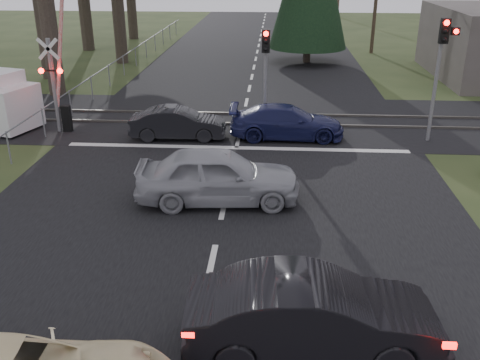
# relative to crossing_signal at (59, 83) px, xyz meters

# --- Properties ---
(ground) EXTENTS (120.00, 120.00, 0.00)m
(ground) POSITION_rel_crossing_signal_xyz_m (7.27, -9.79, -2.06)
(ground) COLOR #2A3819
(ground) RESTS_ON ground
(road) EXTENTS (14.00, 100.00, 0.01)m
(road) POSITION_rel_crossing_signal_xyz_m (7.27, 0.21, -2.05)
(road) COLOR black
(road) RESTS_ON ground
(rail_corridor) EXTENTS (120.00, 8.00, 0.01)m
(rail_corridor) POSITION_rel_crossing_signal_xyz_m (7.27, 2.21, -2.05)
(rail_corridor) COLOR black
(rail_corridor) RESTS_ON ground
(stop_line) EXTENTS (13.00, 0.35, 0.00)m
(stop_line) POSITION_rel_crossing_signal_xyz_m (7.27, -1.59, -2.05)
(stop_line) COLOR silver
(stop_line) RESTS_ON ground
(rail_near) EXTENTS (120.00, 0.12, 0.10)m
(rail_near) POSITION_rel_crossing_signal_xyz_m (7.27, 1.41, -2.01)
(rail_near) COLOR #59544C
(rail_near) RESTS_ON ground
(rail_far) EXTENTS (120.00, 0.12, 0.10)m
(rail_far) POSITION_rel_crossing_signal_xyz_m (7.27, 3.01, -2.01)
(rail_far) COLOR #59544C
(rail_far) RESTS_ON ground
(crossing_signal) EXTENTS (1.62, 0.38, 6.96)m
(crossing_signal) POSITION_rel_crossing_signal_xyz_m (0.00, 0.00, 0.00)
(crossing_signal) COLOR slate
(crossing_signal) RESTS_ON ground
(traffic_signal_right) EXTENTS (0.68, 0.48, 4.70)m
(traffic_signal_right) POSITION_rel_crossing_signal_xyz_m (14.82, -0.31, 1.26)
(traffic_signal_right) COLOR slate
(traffic_signal_right) RESTS_ON ground
(traffic_signal_center) EXTENTS (0.32, 0.48, 4.10)m
(traffic_signal_center) POSITION_rel_crossing_signal_xyz_m (8.27, 0.89, 0.75)
(traffic_signal_center) COLOR slate
(traffic_signal_center) RESTS_ON ground
(fence_left) EXTENTS (0.10, 36.00, 1.20)m
(fence_left) POSITION_rel_crossing_signal_xyz_m (-0.53, 12.71, -2.06)
(fence_left) COLOR slate
(fence_left) RESTS_ON ground
(dark_hatchback) EXTENTS (4.74, 1.88, 1.53)m
(dark_hatchback) POSITION_rel_crossing_signal_xyz_m (9.48, -12.73, -1.29)
(dark_hatchback) COLOR black
(dark_hatchback) RESTS_ON ground
(silver_car) EXTENTS (4.94, 2.31, 1.64)m
(silver_car) POSITION_rel_crossing_signal_xyz_m (7.07, -6.36, -1.24)
(silver_car) COLOR #95969C
(silver_car) RESTS_ON ground
(blue_sedan) EXTENTS (4.56, 1.92, 1.31)m
(blue_sedan) POSITION_rel_crossing_signal_xyz_m (9.18, -0.21, -1.40)
(blue_sedan) COLOR #161A44
(blue_sedan) RESTS_ON ground
(dark_car_far) EXTENTS (3.82, 1.47, 1.24)m
(dark_car_far) POSITION_rel_crossing_signal_xyz_m (4.88, -0.58, -1.44)
(dark_car_far) COLOR black
(dark_car_far) RESTS_ON ground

